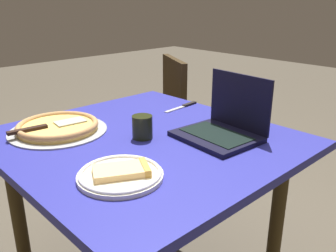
{
  "coord_description": "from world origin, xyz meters",
  "views": [
    {
      "loc": [
        1.0,
        -0.81,
        1.24
      ],
      "look_at": [
        0.08,
        0.05,
        0.79
      ],
      "focal_mm": 38.48,
      "sensor_mm": 36.0,
      "label": 1
    }
  ],
  "objects": [
    {
      "name": "drink_cup",
      "position": [
        -0.0,
        -0.01,
        0.78
      ],
      "size": [
        0.08,
        0.08,
        0.09
      ],
      "color": "black",
      "rests_on": "dining_table"
    },
    {
      "name": "pizza_tray",
      "position": [
        -0.29,
        -0.21,
        0.75
      ],
      "size": [
        0.39,
        0.39,
        0.04
      ],
      "color": "#9EA0A0",
      "rests_on": "dining_table"
    },
    {
      "name": "dining_table",
      "position": [
        0.0,
        0.0,
        0.64
      ],
      "size": [
        1.05,
        1.0,
        0.73
      ],
      "color": "navy",
      "rests_on": "ground_plane"
    },
    {
      "name": "laptop",
      "position": [
        0.2,
        0.23,
        0.78
      ],
      "size": [
        0.31,
        0.27,
        0.23
      ],
      "color": "black",
      "rests_on": "dining_table"
    },
    {
      "name": "pizza_plate",
      "position": [
        0.21,
        -0.26,
        0.75
      ],
      "size": [
        0.26,
        0.26,
        0.04
      ],
      "color": "white",
      "rests_on": "dining_table"
    },
    {
      "name": "chair_near",
      "position": [
        -0.64,
        0.62,
        0.52
      ],
      "size": [
        0.56,
        0.56,
        0.88
      ],
      "color": "#2E2111",
      "rests_on": "ground_plane"
    },
    {
      "name": "table_knife",
      "position": [
        -0.18,
        0.4,
        0.74
      ],
      "size": [
        0.04,
        0.22,
        0.01
      ],
      "color": "silver",
      "rests_on": "dining_table"
    }
  ]
}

